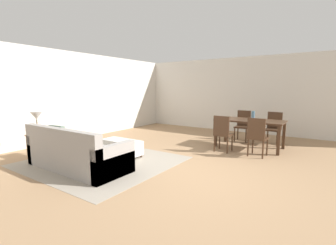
# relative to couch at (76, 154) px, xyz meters

# --- Properties ---
(ground_plane) EXTENTS (10.80, 10.80, 0.00)m
(ground_plane) POSITION_rel_couch_xyz_m (1.95, 1.00, -0.29)
(ground_plane) COLOR #9E7A56
(wall_back) EXTENTS (9.00, 0.12, 2.70)m
(wall_back) POSITION_rel_couch_xyz_m (1.95, 6.00, 1.06)
(wall_back) COLOR silver
(wall_back) RESTS_ON ground_plane
(wall_left) EXTENTS (0.12, 11.00, 2.70)m
(wall_left) POSITION_rel_couch_xyz_m (-2.55, 1.50, 1.06)
(wall_left) COLOR silver
(wall_left) RESTS_ON ground_plane
(area_rug) EXTENTS (3.00, 2.80, 0.01)m
(area_rug) POSITION_rel_couch_xyz_m (0.05, 0.60, -0.29)
(area_rug) COLOR gray
(area_rug) RESTS_ON ground_plane
(couch) EXTENTS (2.19, 0.93, 0.86)m
(couch) POSITION_rel_couch_xyz_m (0.00, 0.00, 0.00)
(couch) COLOR gray
(couch) RESTS_ON ground_plane
(ottoman_table) EXTENTS (0.99, 0.45, 0.39)m
(ottoman_table) POSITION_rel_couch_xyz_m (0.11, 1.15, -0.07)
(ottoman_table) COLOR silver
(ottoman_table) RESTS_ON ground_plane
(side_table) EXTENTS (0.40, 0.40, 0.54)m
(side_table) POSITION_rel_couch_xyz_m (-1.39, -0.01, 0.14)
(side_table) COLOR olive
(side_table) RESTS_ON ground_plane
(table_lamp) EXTENTS (0.26, 0.26, 0.52)m
(table_lamp) POSITION_rel_couch_xyz_m (-1.39, -0.01, 0.66)
(table_lamp) COLOR brown
(table_lamp) RESTS_ON side_table
(dining_table) EXTENTS (1.72, 0.86, 0.76)m
(dining_table) POSITION_rel_couch_xyz_m (2.36, 3.67, 0.38)
(dining_table) COLOR #422B1C
(dining_table) RESTS_ON ground_plane
(dining_chair_near_left) EXTENTS (0.40, 0.40, 0.92)m
(dining_chair_near_left) POSITION_rel_couch_xyz_m (1.92, 2.85, 0.23)
(dining_chair_near_left) COLOR #422B1C
(dining_chair_near_left) RESTS_ON ground_plane
(dining_chair_near_right) EXTENTS (0.42, 0.42, 0.92)m
(dining_chair_near_right) POSITION_rel_couch_xyz_m (2.76, 2.89, 0.23)
(dining_chair_near_right) COLOR #422B1C
(dining_chair_near_right) RESTS_ON ground_plane
(dining_chair_far_left) EXTENTS (0.41, 0.41, 0.92)m
(dining_chair_far_left) POSITION_rel_couch_xyz_m (1.94, 4.48, 0.23)
(dining_chair_far_left) COLOR #422B1C
(dining_chair_far_left) RESTS_ON ground_plane
(dining_chair_far_right) EXTENTS (0.42, 0.42, 0.92)m
(dining_chair_far_right) POSITION_rel_couch_xyz_m (2.81, 4.49, 0.23)
(dining_chair_far_right) COLOR #422B1C
(dining_chair_far_right) RESTS_ON ground_plane
(vase_centerpiece) EXTENTS (0.09, 0.09, 0.24)m
(vase_centerpiece) POSITION_rel_couch_xyz_m (2.44, 3.68, 0.59)
(vase_centerpiece) COLOR slate
(vase_centerpiece) RESTS_ON dining_table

